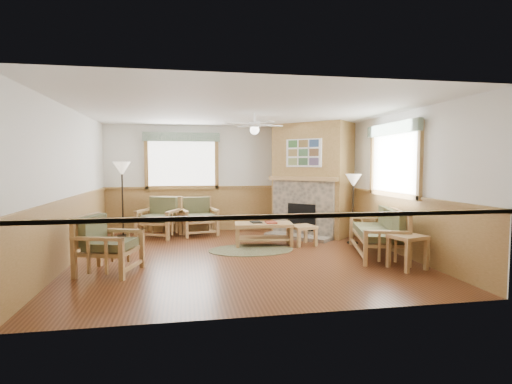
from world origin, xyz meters
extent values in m
cube|color=#5A2E19|center=(0.00, 0.00, -0.01)|extent=(6.00, 6.00, 0.01)
cube|color=white|center=(0.00, 0.00, 2.70)|extent=(6.00, 6.00, 0.01)
cube|color=white|center=(0.00, 3.00, 1.35)|extent=(6.00, 0.02, 2.70)
cube|color=white|center=(0.00, -3.00, 1.35)|extent=(6.00, 0.02, 2.70)
cube|color=white|center=(-3.00, 0.00, 1.35)|extent=(0.02, 6.00, 2.70)
cube|color=white|center=(3.00, 0.00, 1.35)|extent=(0.02, 6.00, 2.70)
cylinder|color=brown|center=(0.25, 0.45, 0.01)|extent=(2.20, 2.20, 0.01)
cube|color=maroon|center=(0.74, 0.83, 0.51)|extent=(0.23, 0.31, 0.03)
cube|color=black|center=(0.44, 0.95, 0.50)|extent=(0.23, 0.29, 0.02)
camera|label=1|loc=(-1.04, -7.32, 1.72)|focal=28.00mm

